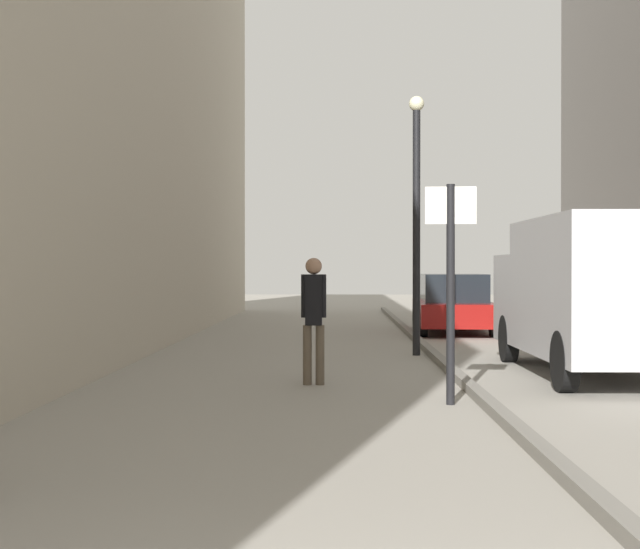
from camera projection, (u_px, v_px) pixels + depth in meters
ground_plane at (347, 370)px, 14.60m from camera, size 80.00×80.00×0.00m
kerb_strip at (447, 366)px, 14.57m from camera, size 0.16×40.00×0.12m
pedestrian_main_foreground at (314, 312)px, 12.73m from camera, size 0.35×0.23×1.75m
delivery_van at (592, 292)px, 13.83m from camera, size 2.00×5.45×2.33m
parked_car at (453, 304)px, 22.85m from camera, size 1.96×4.26×1.45m
street_sign_post at (451, 274)px, 10.89m from camera, size 0.60×0.10×2.60m
lamp_post at (416, 207)px, 16.96m from camera, size 0.28×0.28×4.76m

